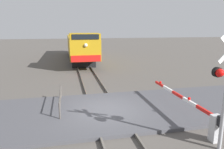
# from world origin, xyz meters

# --- Properties ---
(ground_plane) EXTENTS (160.00, 160.00, 0.00)m
(ground_plane) POSITION_xyz_m (0.00, 0.00, 0.00)
(ground_plane) COLOR #514C47
(rail_track_left) EXTENTS (0.08, 80.00, 0.15)m
(rail_track_left) POSITION_xyz_m (-0.72, 0.00, 0.07)
(rail_track_left) COLOR #59544C
(rail_track_left) RESTS_ON ground_plane
(rail_track_right) EXTENTS (0.08, 80.00, 0.15)m
(rail_track_right) POSITION_xyz_m (0.72, 0.00, 0.07)
(rail_track_right) COLOR #59544C
(rail_track_right) RESTS_ON ground_plane
(road_surface) EXTENTS (36.00, 5.53, 0.16)m
(road_surface) POSITION_xyz_m (0.00, 0.00, 0.08)
(road_surface) COLOR #47474C
(road_surface) RESTS_ON ground_plane
(locomotive) EXTENTS (3.08, 18.01, 3.82)m
(locomotive) POSITION_xyz_m (0.00, 18.90, 1.98)
(locomotive) COLOR black
(locomotive) RESTS_ON ground_plane
(crossing_gate) EXTENTS (0.36, 6.12, 1.19)m
(crossing_gate) POSITION_xyz_m (3.62, -2.89, 0.74)
(crossing_gate) COLOR silver
(crossing_gate) RESTS_ON ground_plane
(guard_railing) EXTENTS (0.08, 3.17, 0.95)m
(guard_railing) POSITION_xyz_m (-2.32, 0.87, 0.63)
(guard_railing) COLOR #4C4742
(guard_railing) RESTS_ON ground_plane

